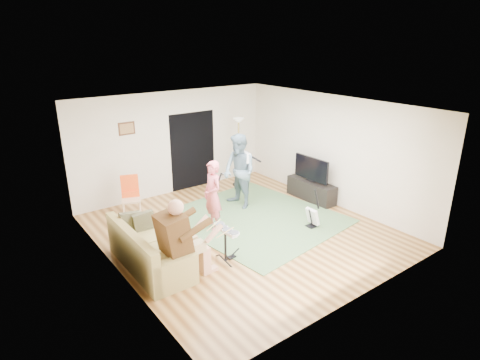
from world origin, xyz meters
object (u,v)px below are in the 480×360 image
object	(u,v)px
guitar_spare	(313,216)
tv_cabinet	(311,190)
guitarist	(239,172)
television	(311,168)
sofa	(146,255)
dining_chair	(131,203)
singer	(213,195)
torchiere_lamp	(239,140)
drum_kit	(225,246)

from	to	relation	value
guitar_spare	tv_cabinet	world-z (taller)	guitar_spare
guitarist	television	xyz separation A→B (m)	(1.71, -0.75, -0.06)
guitarist	guitar_spare	size ratio (longest dim) A/B	2.04
sofa	dining_chair	bearing A→B (deg)	74.18
guitarist	guitar_spare	world-z (taller)	guitarist
singer	torchiere_lamp	world-z (taller)	torchiere_lamp
television	dining_chair	bearing A→B (deg)	157.00
sofa	dining_chair	world-z (taller)	dining_chair
dining_chair	television	xyz separation A→B (m)	(4.10, -1.74, 0.50)
guitar_spare	tv_cabinet	distance (m)	1.62
guitarist	television	world-z (taller)	guitarist
television	drum_kit	bearing A→B (deg)	-161.35
drum_kit	singer	bearing A→B (deg)	66.13
sofa	torchiere_lamp	distance (m)	4.77
guitar_spare	dining_chair	distance (m)	4.17
singer	television	distance (m)	2.88
tv_cabinet	drum_kit	bearing A→B (deg)	-161.60
sofa	torchiere_lamp	world-z (taller)	torchiere_lamp
dining_chair	drum_kit	bearing A→B (deg)	-56.74
sofa	guitar_spare	size ratio (longest dim) A/B	2.26
singer	guitar_spare	size ratio (longest dim) A/B	1.71
singer	tv_cabinet	distance (m)	2.97
torchiere_lamp	guitarist	bearing A→B (deg)	-125.92
drum_kit	tv_cabinet	size ratio (longest dim) A/B	0.49
guitar_spare	television	distance (m)	1.69
guitarist	television	size ratio (longest dim) A/B	1.69
singer	torchiere_lamp	bearing A→B (deg)	136.54
sofa	dining_chair	size ratio (longest dim) A/B	2.04
television	singer	bearing A→B (deg)	177.11
television	guitar_spare	bearing A→B (deg)	-133.77
guitar_spare	dining_chair	size ratio (longest dim) A/B	0.91
sofa	television	distance (m)	4.80
guitar_spare	sofa	bearing A→B (deg)	170.21
drum_kit	television	world-z (taller)	television
drum_kit	television	distance (m)	3.68
sofa	drum_kit	xyz separation A→B (m)	(1.29, -0.65, 0.03)
guitar_spare	torchiere_lamp	xyz separation A→B (m)	(0.28, 3.13, 1.06)
guitar_spare	tv_cabinet	bearing A→B (deg)	44.95
guitar_spare	singer	bearing A→B (deg)	144.03
guitarist	singer	bearing A→B (deg)	-63.65
singer	dining_chair	world-z (taller)	singer
sofa	television	world-z (taller)	television
guitar_spare	tv_cabinet	size ratio (longest dim) A/B	0.64
dining_chair	television	bearing A→B (deg)	-2.37
television	guitarist	bearing A→B (deg)	156.45
sofa	guitarist	xyz separation A→B (m)	(3.03, 1.26, 0.64)
singer	guitar_spare	xyz separation A→B (m)	(1.78, -1.29, -0.51)
sofa	dining_chair	xyz separation A→B (m)	(0.64, 2.26, 0.08)
singer	guitarist	world-z (taller)	guitarist
guitarist	guitar_spare	xyz separation A→B (m)	(0.62, -1.89, -0.66)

